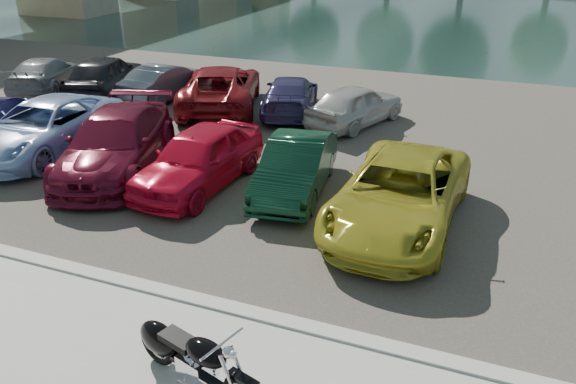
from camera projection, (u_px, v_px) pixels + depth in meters
kerb at (258, 316)px, 9.16m from camera, size 60.00×0.30×0.14m
parking_lot at (381, 142)px, 16.76m from camera, size 60.00×18.00×0.04m
river at (470, 15)px, 41.19m from camera, size 120.00×40.00×0.00m
motorcycle at (187, 355)px, 7.61m from camera, size 2.27×0.99×1.05m
car_2 at (44, 128)px, 15.67m from camera, size 2.68×5.31×1.44m
car_3 at (116, 143)px, 14.44m from camera, size 3.67×5.63×1.52m
car_4 at (199, 158)px, 13.59m from camera, size 1.92×4.33×1.45m
car_5 at (296, 167)px, 13.29m from camera, size 1.88×4.06×1.29m
car_6 at (399, 194)px, 11.77m from camera, size 2.57×5.26×1.44m
car_7 at (46, 74)px, 21.79m from camera, size 3.20×4.70×1.26m
car_8 at (105, 75)px, 21.07m from camera, size 2.94×4.83×1.54m
car_9 at (167, 81)px, 20.74m from camera, size 1.74×3.99×1.28m
car_10 at (221, 87)px, 19.55m from camera, size 4.21×5.90×1.49m
car_11 at (290, 95)px, 19.13m from camera, size 2.83×4.58×1.24m
car_12 at (355, 105)px, 17.91m from camera, size 2.78×4.16×1.31m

